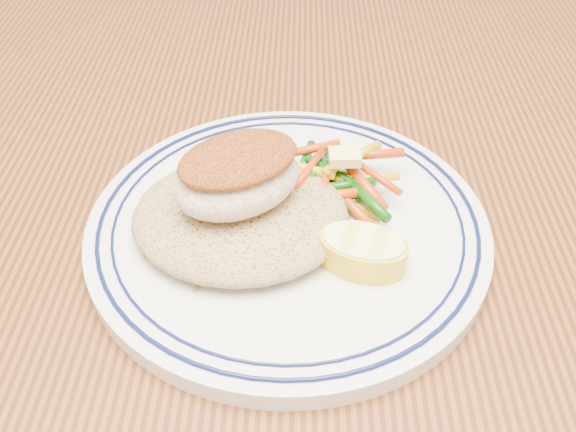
{
  "coord_description": "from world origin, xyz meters",
  "views": [
    {
      "loc": [
        -0.02,
        -0.39,
        1.08
      ],
      "look_at": [
        -0.03,
        -0.04,
        0.77
      ],
      "focal_mm": 40.0,
      "sensor_mm": 36.0,
      "label": 1
    }
  ],
  "objects_px": {
    "dining_table": "(324,279)",
    "vegetable_pile": "(336,178)",
    "rice_pilaf": "(241,213)",
    "fish_fillet": "(238,175)",
    "lemon_wedge": "(363,250)",
    "plate": "(288,226)"
  },
  "relations": [
    {
      "from": "plate",
      "to": "dining_table",
      "type": "bearing_deg",
      "value": 54.53
    },
    {
      "from": "dining_table",
      "to": "vegetable_pile",
      "type": "bearing_deg",
      "value": -66.81
    },
    {
      "from": "dining_table",
      "to": "vegetable_pile",
      "type": "distance_m",
      "value": 0.13
    },
    {
      "from": "rice_pilaf",
      "to": "lemon_wedge",
      "type": "height_order",
      "value": "rice_pilaf"
    },
    {
      "from": "rice_pilaf",
      "to": "lemon_wedge",
      "type": "bearing_deg",
      "value": -21.99
    },
    {
      "from": "plate",
      "to": "lemon_wedge",
      "type": "relative_size",
      "value": 4.18
    },
    {
      "from": "dining_table",
      "to": "rice_pilaf",
      "type": "distance_m",
      "value": 0.15
    },
    {
      "from": "lemon_wedge",
      "to": "dining_table",
      "type": "bearing_deg",
      "value": 102.64
    },
    {
      "from": "rice_pilaf",
      "to": "fish_fillet",
      "type": "relative_size",
      "value": 1.38
    },
    {
      "from": "rice_pilaf",
      "to": "vegetable_pile",
      "type": "xyz_separation_m",
      "value": [
        0.07,
        0.04,
        -0.0
      ]
    },
    {
      "from": "vegetable_pile",
      "to": "lemon_wedge",
      "type": "xyz_separation_m",
      "value": [
        0.02,
        -0.08,
        -0.0
      ]
    },
    {
      "from": "fish_fillet",
      "to": "lemon_wedge",
      "type": "relative_size",
      "value": 1.59
    },
    {
      "from": "fish_fillet",
      "to": "lemon_wedge",
      "type": "bearing_deg",
      "value": -23.55
    },
    {
      "from": "fish_fillet",
      "to": "lemon_wedge",
      "type": "xyz_separation_m",
      "value": [
        0.09,
        -0.04,
        -0.03
      ]
    },
    {
      "from": "vegetable_pile",
      "to": "plate",
      "type": "bearing_deg",
      "value": -136.56
    },
    {
      "from": "lemon_wedge",
      "to": "vegetable_pile",
      "type": "bearing_deg",
      "value": 101.13
    },
    {
      "from": "vegetable_pile",
      "to": "dining_table",
      "type": "bearing_deg",
      "value": 113.19
    },
    {
      "from": "rice_pilaf",
      "to": "vegetable_pile",
      "type": "relative_size",
      "value": 1.54
    },
    {
      "from": "plate",
      "to": "vegetable_pile",
      "type": "xyz_separation_m",
      "value": [
        0.04,
        0.03,
        0.02
      ]
    },
    {
      "from": "plate",
      "to": "fish_fillet",
      "type": "xyz_separation_m",
      "value": [
        -0.03,
        -0.01,
        0.05
      ]
    },
    {
      "from": "plate",
      "to": "lemon_wedge",
      "type": "xyz_separation_m",
      "value": [
        0.05,
        -0.04,
        0.02
      ]
    },
    {
      "from": "dining_table",
      "to": "fish_fillet",
      "type": "bearing_deg",
      "value": -143.02
    }
  ]
}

